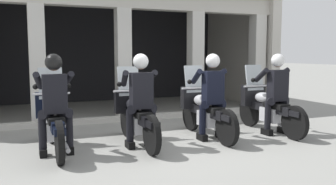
% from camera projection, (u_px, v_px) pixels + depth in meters
% --- Properties ---
extents(ground_plane, '(80.00, 80.00, 0.00)m').
position_uv_depth(ground_plane, '(129.00, 116.00, 9.18)').
color(ground_plane, gray).
extents(station_building, '(9.07, 4.07, 3.28)m').
position_uv_depth(station_building, '(105.00, 38.00, 10.55)').
color(station_building, black).
rests_on(station_building, ground).
extents(kerb_strip, '(8.57, 0.24, 0.12)m').
position_uv_depth(kerb_strip, '(130.00, 118.00, 8.48)').
color(kerb_strip, '#B7B5AD').
rests_on(kerb_strip, ground).
extents(motorcycle_far_left, '(0.62, 2.04, 1.35)m').
position_uv_depth(motorcycle_far_left, '(54.00, 120.00, 5.82)').
color(motorcycle_far_left, black).
rests_on(motorcycle_far_left, ground).
extents(police_officer_far_left, '(0.63, 0.61, 1.58)m').
position_uv_depth(police_officer_far_left, '(55.00, 96.00, 5.51)').
color(police_officer_far_left, black).
rests_on(police_officer_far_left, ground).
extents(motorcycle_center_left, '(0.62, 2.04, 1.35)m').
position_uv_depth(motorcycle_center_left, '(136.00, 115.00, 6.30)').
color(motorcycle_center_left, black).
rests_on(motorcycle_center_left, ground).
extents(police_officer_center_left, '(0.63, 0.61, 1.58)m').
position_uv_depth(police_officer_center_left, '(141.00, 92.00, 5.99)').
color(police_officer_center_left, black).
rests_on(police_officer_center_left, ground).
extents(motorcycle_center_right, '(0.62, 2.04, 1.35)m').
position_uv_depth(motorcycle_center_right, '(204.00, 110.00, 6.84)').
color(motorcycle_center_right, black).
rests_on(motorcycle_center_right, ground).
extents(police_officer_center_right, '(0.63, 0.61, 1.58)m').
position_uv_depth(police_officer_center_right, '(212.00, 89.00, 6.53)').
color(police_officer_center_right, black).
rests_on(police_officer_center_right, ground).
extents(motorcycle_far_right, '(0.62, 2.04, 1.35)m').
position_uv_depth(motorcycle_far_right, '(267.00, 107.00, 7.27)').
color(motorcycle_far_right, black).
rests_on(motorcycle_far_right, ground).
extents(police_officer_far_right, '(0.63, 0.61, 1.58)m').
position_uv_depth(police_officer_far_right, '(276.00, 87.00, 6.97)').
color(police_officer_far_right, black).
rests_on(police_officer_far_right, ground).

